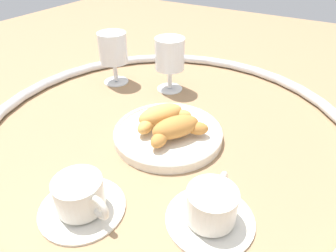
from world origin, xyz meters
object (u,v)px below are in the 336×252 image
Objects in this scene: croissant_small at (176,129)px; juice_glass_right at (113,51)px; coffee_cup_far at (211,208)px; croissant_large at (162,116)px; juice_glass_left at (170,57)px; coffee_cup_near at (81,198)px; pastry_plate at (168,133)px.

croissant_small is 0.86× the size of juice_glass_right.
coffee_cup_far is at bearing 45.45° from croissant_small.
juice_glass_right is (-0.14, -0.24, 0.05)m from croissant_large.
coffee_cup_far is (0.13, 0.14, -0.01)m from croissant_small.
croissant_large is 0.21m from juice_glass_left.
coffee_cup_far is at bearing 49.63° from croissant_large.
croissant_small is 0.22m from coffee_cup_near.
juice_glass_right is (-0.39, -0.25, 0.07)m from coffee_cup_near.
croissant_large is 0.87× the size of juice_glass_right.
croissant_small is 0.34m from juice_glass_right.
coffee_cup_far is at bearing 115.50° from coffee_cup_near.
coffee_cup_far is 0.97× the size of juice_glass_left.
juice_glass_right reaches higher than pastry_plate.
coffee_cup_near is 0.44m from juice_glass_left.
coffee_cup_near is 0.46m from juice_glass_right.
juice_glass_right is at bearing -120.72° from croissant_large.
coffee_cup_far is 0.97× the size of juice_glass_right.
pastry_plate is 0.04m from croissant_small.
pastry_plate is 0.32m from juice_glass_right.
juice_glass_right reaches higher than coffee_cup_far.
croissant_large is 1.01× the size of croissant_small.
coffee_cup_far is at bearing 38.85° from juice_glass_left.
juice_glass_right reaches higher than croissant_large.
croissant_large is at bearing 25.92° from juice_glass_left.
juice_glass_left is at bearing -150.15° from pastry_plate.
coffee_cup_near is at bearing 32.69° from juice_glass_right.
pastry_plate is 0.04m from croissant_large.
croissant_small is at bearing 33.78° from juice_glass_left.
juice_glass_left is at bearing -141.15° from coffee_cup_far.
croissant_small is 0.89× the size of coffee_cup_near.
juice_glass_left is (-0.34, -0.28, 0.07)m from coffee_cup_far.
coffee_cup_near is at bearing -10.99° from croissant_small.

